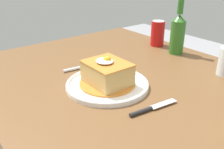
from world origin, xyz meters
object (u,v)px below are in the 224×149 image
at_px(fork, 77,68).
at_px(knife, 148,109).
at_px(soda_can, 158,33).
at_px(beer_bottle_green, 178,32).
at_px(main_plate, 107,84).

distance_m(fork, knife, 0.38).
distance_m(knife, soda_can, 0.62).
distance_m(knife, beer_bottle_green, 0.54).
relative_size(fork, beer_bottle_green, 0.53).
height_order(fork, knife, same).
xyz_separation_m(main_plate, beer_bottle_green, (-0.08, 0.45, 0.09)).
bearing_deg(main_plate, soda_can, 114.24).
bearing_deg(fork, soda_can, 92.55).
distance_m(fork, soda_can, 0.48).
distance_m(main_plate, soda_can, 0.52).
xyz_separation_m(main_plate, fork, (-0.19, -0.00, -0.00)).
bearing_deg(soda_can, fork, -87.45).
distance_m(fork, beer_bottle_green, 0.48).
xyz_separation_m(knife, beer_bottle_green, (-0.27, 0.45, 0.09)).
xyz_separation_m(main_plate, soda_can, (-0.21, 0.47, 0.05)).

